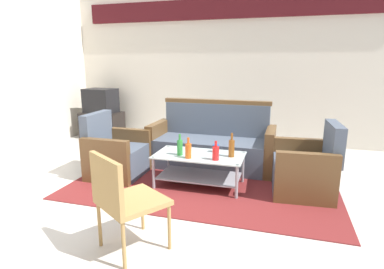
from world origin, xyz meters
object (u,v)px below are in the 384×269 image
at_px(bottle_green, 180,147).
at_px(tv_stand, 102,125).
at_px(bottle_brown, 232,148).
at_px(bottle_red, 216,153).
at_px(wicker_chair, 122,196).
at_px(television, 101,101).
at_px(bottle_orange, 188,150).
at_px(coffee_table, 199,165).
at_px(armchair_left, 116,155).
at_px(armchair_right, 306,170).
at_px(cup, 216,148).
at_px(couch, 212,146).

height_order(bottle_green, tv_stand, bottle_green).
height_order(bottle_brown, bottle_red, bottle_brown).
distance_m(bottle_green, wicker_chair, 1.45).
bearing_deg(television, bottle_orange, 145.66).
distance_m(coffee_table, tv_stand, 3.26).
height_order(armchair_left, television, television).
height_order(armchair_right, bottle_red, armchair_right).
xyz_separation_m(bottle_red, cup, (-0.07, 0.32, -0.04)).
relative_size(couch, armchair_right, 2.12).
bearing_deg(armchair_right, bottle_orange, 99.11).
distance_m(armchair_left, bottle_brown, 1.60).
height_order(armchair_right, coffee_table, armchair_right).
height_order(bottle_green, bottle_orange, bottle_green).
bearing_deg(wicker_chair, couch, 118.24).
height_order(cup, wicker_chair, wicker_chair).
distance_m(bottle_orange, tv_stand, 3.30).
distance_m(couch, armchair_right, 1.44).
bearing_deg(bottle_green, tv_stand, 139.52).
bearing_deg(bottle_brown, armchair_right, 7.38).
xyz_separation_m(bottle_brown, tv_stand, (-3.00, 1.92, -0.26)).
xyz_separation_m(tv_stand, television, (0.00, 0.00, 0.50)).
relative_size(bottle_brown, wicker_chair, 0.35).
bearing_deg(armchair_right, wicker_chair, 134.62).
xyz_separation_m(bottle_red, wicker_chair, (-0.45, -1.38, -0.00)).
relative_size(coffee_table, wicker_chair, 1.31).
bearing_deg(tv_stand, television, 84.15).
height_order(couch, tv_stand, couch).
bearing_deg(coffee_table, couch, 91.59).
distance_m(coffee_table, wicker_chair, 1.57).
xyz_separation_m(bottle_brown, wicker_chair, (-0.61, -1.56, -0.03)).
bearing_deg(bottle_brown, bottle_green, -170.04).
relative_size(bottle_red, wicker_chair, 0.27).
distance_m(bottle_red, cup, 0.33).
bearing_deg(bottle_red, cup, 101.86).
xyz_separation_m(couch, armchair_right, (1.28, -0.65, -0.03)).
relative_size(couch, bottle_green, 6.81).
height_order(coffee_table, bottle_orange, bottle_orange).
distance_m(cup, wicker_chair, 1.75).
bearing_deg(couch, television, -23.72).
distance_m(bottle_red, tv_stand, 3.55).
bearing_deg(tv_stand, bottle_orange, -40.15).
bearing_deg(television, couch, 161.66).
xyz_separation_m(bottle_red, television, (-2.85, 2.11, 0.26)).
bearing_deg(bottle_green, armchair_right, 8.46).
relative_size(coffee_table, television, 1.71).
relative_size(couch, tv_stand, 2.26).
distance_m(couch, wicker_chair, 2.34).
bearing_deg(bottle_orange, couch, 86.03).
bearing_deg(tv_stand, armchair_left, -53.40).
xyz_separation_m(armchair_left, bottle_orange, (1.10, -0.22, 0.22)).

